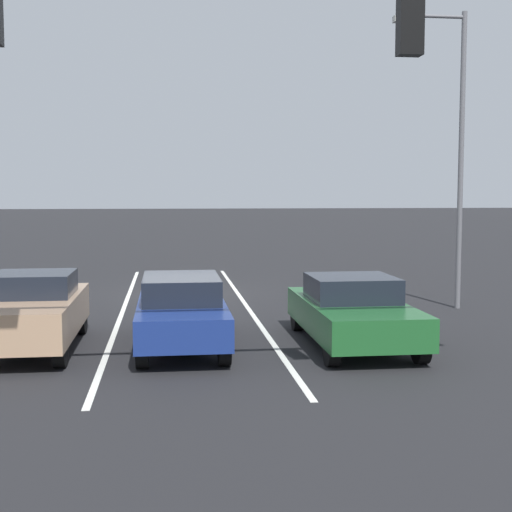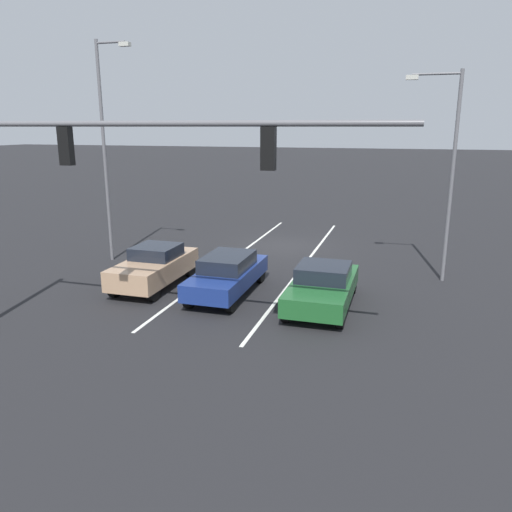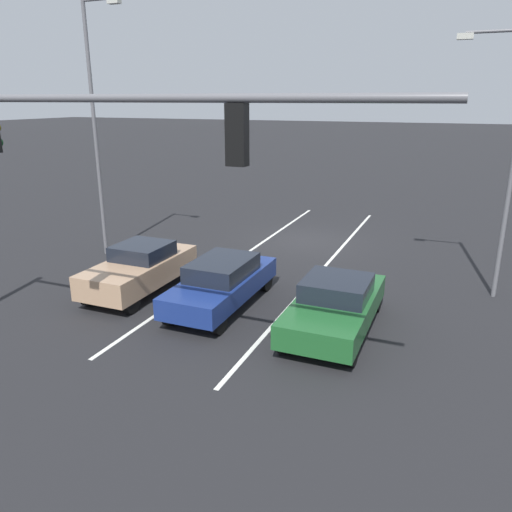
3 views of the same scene
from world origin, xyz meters
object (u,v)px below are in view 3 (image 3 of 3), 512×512
object	(u,v)px
street_lamp_left_shoulder	(507,149)
traffic_signal_gantry	(3,162)
car_tan_rightlane_front	(140,268)
street_lamp_right_shoulder	(97,118)
car_darkgreen_leftlane_front	(335,305)
car_navy_midlane_front	(222,282)

from	to	relation	value
street_lamp_left_shoulder	traffic_signal_gantry	bearing A→B (deg)	43.85
car_tan_rightlane_front	street_lamp_right_shoulder	bearing A→B (deg)	-39.02
traffic_signal_gantry	street_lamp_right_shoulder	bearing A→B (deg)	-61.80
car_darkgreen_leftlane_front	traffic_signal_gantry	distance (m)	8.43
car_tan_rightlane_front	street_lamp_left_shoulder	world-z (taller)	street_lamp_left_shoulder
traffic_signal_gantry	street_lamp_left_shoulder	xyz separation A→B (m)	(-9.43, -9.06, -0.19)
car_tan_rightlane_front	street_lamp_left_shoulder	xyz separation A→B (m)	(-10.21, -3.84, 3.75)
traffic_signal_gantry	car_navy_midlane_front	bearing A→B (deg)	-112.79
traffic_signal_gantry	street_lamp_right_shoulder	distance (m)	9.21
car_darkgreen_leftlane_front	traffic_signal_gantry	world-z (taller)	traffic_signal_gantry
car_darkgreen_leftlane_front	car_tan_rightlane_front	bearing A→B (deg)	-3.35
car_navy_midlane_front	traffic_signal_gantry	distance (m)	6.82
traffic_signal_gantry	street_lamp_left_shoulder	size ratio (longest dim) A/B	1.57
street_lamp_left_shoulder	street_lamp_right_shoulder	bearing A→B (deg)	3.97
car_tan_rightlane_front	car_darkgreen_leftlane_front	xyz separation A→B (m)	(-6.40, 0.37, -0.06)
car_navy_midlane_front	street_lamp_right_shoulder	distance (m)	8.43
car_tan_rightlane_front	car_navy_midlane_front	distance (m)	2.94
car_navy_midlane_front	traffic_signal_gantry	bearing A→B (deg)	67.21
car_tan_rightlane_front	traffic_signal_gantry	xyz separation A→B (m)	(-0.79, 5.22, 3.94)
street_lamp_right_shoulder	street_lamp_left_shoulder	distance (m)	13.82
car_tan_rightlane_front	car_darkgreen_leftlane_front	bearing A→B (deg)	176.65
car_tan_rightlane_front	car_navy_midlane_front	world-z (taller)	car_tan_rightlane_front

